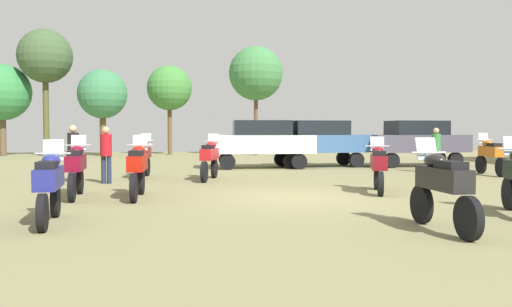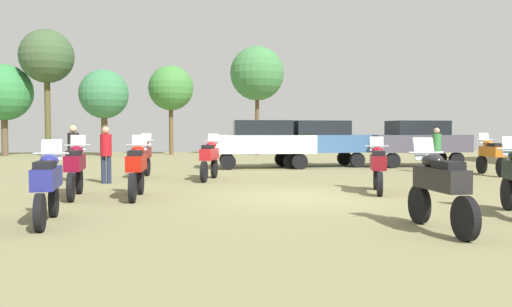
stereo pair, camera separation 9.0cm
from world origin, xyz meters
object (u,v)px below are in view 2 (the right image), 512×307
(motorcycle_12, at_px, (137,167))
(car_3, at_px, (262,140))
(car_1, at_px, (417,140))
(tree_4, at_px, (47,57))
(motorcycle_6, at_px, (440,186))
(person_1, at_px, (436,147))
(tree_2, at_px, (171,88))
(motorcycle_1, at_px, (378,165))
(motorcycle_5, at_px, (143,156))
(person_3, at_px, (106,150))
(tree_1, at_px, (4,93))
(motorcycle_11, at_px, (491,155))
(car_2, at_px, (319,140))
(motorcycle_4, at_px, (75,167))
(motorcycle_9, at_px, (47,183))
(tree_5, at_px, (257,74))
(motorcycle_2, at_px, (210,157))
(person_2, at_px, (73,149))
(tree_6, at_px, (104,95))

(motorcycle_12, bearing_deg, car_3, 66.71)
(car_1, height_order, tree_4, tree_4)
(motorcycle_6, relative_size, person_1, 1.29)
(tree_2, bearing_deg, motorcycle_1, -73.11)
(motorcycle_5, distance_m, person_3, 2.06)
(person_1, height_order, tree_1, tree_1)
(motorcycle_1, height_order, person_3, person_3)
(motorcycle_12, bearing_deg, motorcycle_11, 23.89)
(motorcycle_5, height_order, person_1, person_1)
(car_2, relative_size, person_1, 2.66)
(person_3, bearing_deg, motorcycle_4, 97.18)
(motorcycle_5, relative_size, person_3, 1.24)
(motorcycle_9, xyz_separation_m, car_3, (5.20, 12.73, 0.45))
(motorcycle_9, distance_m, tree_4, 25.50)
(person_1, bearing_deg, motorcycle_11, -140.88)
(tree_2, distance_m, tree_5, 5.62)
(motorcycle_2, height_order, tree_1, tree_1)
(motorcycle_4, relative_size, person_3, 1.31)
(motorcycle_11, relative_size, car_3, 0.49)
(tree_1, bearing_deg, car_1, -28.16)
(motorcycle_5, xyz_separation_m, tree_5, (5.42, 15.16, 4.34))
(tree_4, bearing_deg, person_1, -38.66)
(motorcycle_9, relative_size, tree_5, 0.32)
(motorcycle_1, bearing_deg, motorcycle_12, -160.45)
(motorcycle_11, relative_size, tree_2, 0.37)
(motorcycle_1, distance_m, person_3, 8.02)
(motorcycle_1, relative_size, person_1, 1.22)
(tree_1, bearing_deg, motorcycle_9, -69.33)
(motorcycle_9, relative_size, tree_1, 0.38)
(motorcycle_9, bearing_deg, motorcycle_11, 26.56)
(car_2, relative_size, person_2, 2.54)
(motorcycle_11, bearing_deg, person_3, -170.95)
(motorcycle_4, xyz_separation_m, motorcycle_12, (1.48, -0.26, 0.00))
(tree_5, bearing_deg, motorcycle_5, -109.68)
(motorcycle_11, xyz_separation_m, car_2, (-5.17, 4.79, 0.44))
(motorcycle_2, xyz_separation_m, person_2, (-4.21, -0.20, 0.30))
(car_1, distance_m, person_3, 13.70)
(car_1, distance_m, tree_4, 22.14)
(motorcycle_4, height_order, motorcycle_6, motorcycle_6)
(motorcycle_5, height_order, tree_1, tree_1)
(motorcycle_9, bearing_deg, tree_4, 98.35)
(motorcycle_2, distance_m, person_1, 8.70)
(motorcycle_6, xyz_separation_m, car_1, (5.54, 14.45, 0.43))
(person_3, relative_size, tree_2, 0.30)
(motorcycle_4, xyz_separation_m, tree_1, (-8.89, 20.87, 3.10))
(motorcycle_12, bearing_deg, tree_2, 91.19)
(motorcycle_6, xyz_separation_m, tree_1, (-15.74, 25.84, 3.10))
(tree_5, bearing_deg, motorcycle_2, -101.15)
(car_3, bearing_deg, motorcycle_4, 149.57)
(tree_2, distance_m, tree_6, 4.22)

